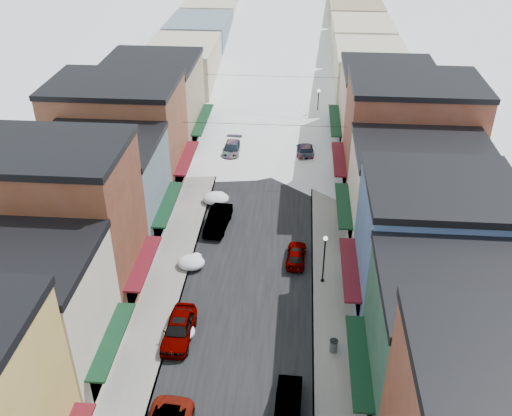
% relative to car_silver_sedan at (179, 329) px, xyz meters
% --- Properties ---
extents(road, '(10.00, 160.00, 0.01)m').
position_rel_car_silver_sedan_xyz_m(road, '(4.30, 43.72, -0.82)').
color(road, black).
rests_on(road, ground).
extents(sidewalk_left, '(3.20, 160.00, 0.15)m').
position_rel_car_silver_sedan_xyz_m(sidewalk_left, '(-2.30, 43.72, -0.75)').
color(sidewalk_left, gray).
rests_on(sidewalk_left, ground).
extents(sidewalk_right, '(3.20, 160.00, 0.15)m').
position_rel_car_silver_sedan_xyz_m(sidewalk_right, '(10.90, 43.72, -0.75)').
color(sidewalk_right, gray).
rests_on(sidewalk_right, ground).
extents(curb_left, '(0.10, 160.00, 0.15)m').
position_rel_car_silver_sedan_xyz_m(curb_left, '(-0.75, 43.72, -0.75)').
color(curb_left, slate).
rests_on(curb_left, ground).
extents(curb_right, '(0.10, 160.00, 0.15)m').
position_rel_car_silver_sedan_xyz_m(curb_right, '(9.35, 43.72, -0.75)').
color(curb_right, slate).
rests_on(curb_right, ground).
extents(bldg_l_cream, '(11.30, 8.20, 9.50)m').
position_rel_car_silver_sedan_xyz_m(bldg_l_cream, '(-8.89, -3.78, 3.94)').
color(bldg_l_cream, beige).
rests_on(bldg_l_cream, ground).
extents(bldg_l_brick_near, '(12.30, 8.20, 12.50)m').
position_rel_car_silver_sedan_xyz_m(bldg_l_brick_near, '(-9.39, 4.22, 5.44)').
color(bldg_l_brick_near, brown).
rests_on(bldg_l_brick_near, ground).
extents(bldg_l_grayblue, '(11.30, 9.20, 9.00)m').
position_rel_car_silver_sedan_xyz_m(bldg_l_grayblue, '(-8.89, 12.72, 3.69)').
color(bldg_l_grayblue, slate).
rests_on(bldg_l_grayblue, ground).
extents(bldg_l_brick_far, '(13.30, 9.20, 11.00)m').
position_rel_car_silver_sedan_xyz_m(bldg_l_brick_far, '(-9.89, 21.72, 4.69)').
color(bldg_l_brick_far, brown).
rests_on(bldg_l_brick_far, ground).
extents(bldg_l_tan, '(11.30, 11.20, 10.00)m').
position_rel_car_silver_sedan_xyz_m(bldg_l_tan, '(-8.89, 31.72, 4.18)').
color(bldg_l_tan, '#9C8666').
rests_on(bldg_l_tan, ground).
extents(bldg_r_green, '(11.30, 9.20, 9.50)m').
position_rel_car_silver_sedan_xyz_m(bldg_r_green, '(17.49, -4.28, 3.94)').
color(bldg_r_green, '#224738').
rests_on(bldg_r_green, ground).
extents(bldg_r_blue, '(11.30, 9.20, 10.50)m').
position_rel_car_silver_sedan_xyz_m(bldg_r_blue, '(17.49, 4.72, 4.44)').
color(bldg_r_blue, '#3F5B8F').
rests_on(bldg_r_blue, ground).
extents(bldg_r_cream, '(12.30, 9.20, 9.00)m').
position_rel_car_silver_sedan_xyz_m(bldg_r_cream, '(17.99, 13.72, 3.69)').
color(bldg_r_cream, beige).
rests_on(bldg_r_cream, ground).
extents(bldg_r_brick_far, '(13.30, 9.20, 11.50)m').
position_rel_car_silver_sedan_xyz_m(bldg_r_brick_far, '(18.49, 22.72, 4.94)').
color(bldg_r_brick_far, brown).
rests_on(bldg_r_brick_far, ground).
extents(bldg_r_tan, '(11.30, 11.20, 9.50)m').
position_rel_car_silver_sedan_xyz_m(bldg_r_tan, '(17.49, 32.72, 3.94)').
color(bldg_r_tan, tan).
rests_on(bldg_r_tan, ground).
extents(distant_blocks, '(34.00, 55.00, 8.00)m').
position_rel_car_silver_sedan_xyz_m(distant_blocks, '(4.30, 66.72, 3.18)').
color(distant_blocks, gray).
rests_on(distant_blocks, ground).
extents(overhead_cables, '(16.40, 15.04, 0.04)m').
position_rel_car_silver_sedan_xyz_m(overhead_cables, '(4.30, 31.22, 5.38)').
color(overhead_cables, black).
rests_on(overhead_cables, ground).
extents(car_silver_sedan, '(2.05, 4.86, 1.64)m').
position_rel_car_silver_sedan_xyz_m(car_silver_sedan, '(0.00, 0.00, 0.00)').
color(car_silver_sedan, gray).
rests_on(car_silver_sedan, ground).
extents(car_dark_hatch, '(2.19, 5.07, 1.62)m').
position_rel_car_silver_sedan_xyz_m(car_dark_hatch, '(0.80, 14.23, -0.01)').
color(car_dark_hatch, black).
rests_on(car_dark_hatch, ground).
extents(car_silver_wagon, '(2.18, 5.12, 1.47)m').
position_rel_car_silver_sedan_xyz_m(car_silver_wagon, '(0.32, 29.24, -0.08)').
color(car_silver_wagon, '#ACB1B5').
rests_on(car_silver_wagon, ground).
extents(car_green_sedan, '(1.67, 4.42, 1.44)m').
position_rel_car_silver_sedan_xyz_m(car_green_sedan, '(7.80, -5.61, -0.10)').
color(car_green_sedan, black).
rests_on(car_green_sedan, ground).
extents(car_gray_suv, '(1.76, 3.98, 1.33)m').
position_rel_car_silver_sedan_xyz_m(car_gray_suv, '(7.98, 9.65, -0.16)').
color(car_gray_suv, '#96989E').
rests_on(car_gray_suv, ground).
extents(car_black_sedan, '(2.35, 5.19, 1.47)m').
position_rel_car_silver_sedan_xyz_m(car_black_sedan, '(8.60, 29.73, -0.08)').
color(car_black_sedan, black).
rests_on(car_black_sedan, ground).
extents(car_lane_silver, '(1.70, 4.20, 1.43)m').
position_rel_car_silver_sedan_xyz_m(car_lane_silver, '(2.70, 36.70, -0.11)').
color(car_lane_silver, '#ABACB3').
rests_on(car_lane_silver, ground).
extents(car_lane_white, '(3.16, 5.63, 1.49)m').
position_rel_car_silver_sedan_xyz_m(car_lane_white, '(6.12, 45.46, -0.08)').
color(car_lane_white, silver).
rests_on(car_lane_white, ground).
extents(trash_can, '(0.57, 0.57, 0.97)m').
position_rel_car_silver_sedan_xyz_m(trash_can, '(10.70, -0.60, -0.18)').
color(trash_can, '#5C5F61').
rests_on(trash_can, sidewalk_right).
extents(streetlamp_near, '(0.35, 0.35, 4.26)m').
position_rel_car_silver_sedan_xyz_m(streetlamp_near, '(10.12, 6.96, 2.01)').
color(streetlamp_near, black).
rests_on(streetlamp_near, sidewalk_right).
extents(streetlamp_far, '(0.38, 0.38, 4.54)m').
position_rel_car_silver_sedan_xyz_m(streetlamp_far, '(10.06, 38.72, 2.19)').
color(streetlamp_far, black).
rests_on(streetlamp_far, sidewalk_right).
extents(snow_pile_near, '(2.21, 2.56, 0.94)m').
position_rel_car_silver_sedan_xyz_m(snow_pile_near, '(0.02, 0.18, -0.37)').
color(snow_pile_near, white).
rests_on(snow_pile_near, ground).
extents(snow_pile_mid, '(2.26, 2.59, 0.96)m').
position_rel_car_silver_sedan_xyz_m(snow_pile_mid, '(-0.58, 8.20, -0.37)').
color(snow_pile_mid, white).
rests_on(snow_pile_mid, ground).
extents(snow_pile_far, '(2.54, 2.76, 1.08)m').
position_rel_car_silver_sedan_xyz_m(snow_pile_far, '(0.02, 18.58, -0.31)').
color(snow_pile_far, white).
rests_on(snow_pile_far, ground).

